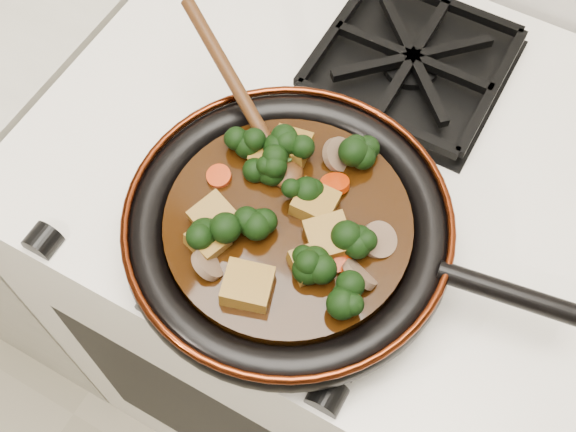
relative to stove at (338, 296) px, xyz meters
The scene contains 32 objects.
stove is the anchor object (origin of this frame).
burner_grate_front 0.48m from the stove, 90.00° to the right, with size 0.23×0.23×0.03m, color black, non-canonical shape.
burner_grate_back 0.48m from the stove, 90.00° to the left, with size 0.23×0.23×0.03m, color black, non-canonical shape.
skillet 0.52m from the stove, 94.38° to the right, with size 0.47×0.35×0.05m.
braising_sauce 0.52m from the stove, 95.14° to the right, with size 0.26×0.26×0.02m, color black.
tofu_cube_0 0.53m from the stove, 124.62° to the right, with size 0.04×0.04×0.02m, color brown.
tofu_cube_1 0.53m from the stove, 88.82° to the right, with size 0.04×0.04×0.02m, color brown.
tofu_cube_2 0.54m from the stove, 77.65° to the right, with size 0.04×0.04×0.02m, color brown.
tofu_cube_3 0.56m from the stove, 108.32° to the right, with size 0.03×0.04×0.02m, color brown.
tofu_cube_4 0.56m from the stove, 113.06° to the right, with size 0.04×0.04×0.02m, color brown.
tofu_cube_5 0.53m from the stove, 126.42° to the right, with size 0.04×0.03×0.02m, color brown.
tofu_cube_6 0.55m from the stove, 81.46° to the right, with size 0.03×0.03×0.02m, color brown.
tofu_cube_7 0.57m from the stove, 92.67° to the right, with size 0.04×0.05×0.02m, color brown.
broccoli_floret_0 0.54m from the stove, 133.27° to the right, with size 0.06×0.06×0.06m, color black, non-canonical shape.
broccoli_floret_1 0.56m from the stove, 79.79° to the right, with size 0.06×0.06×0.05m, color black, non-canonical shape.
broccoli_floret_2 0.56m from the stove, 69.74° to the right, with size 0.06×0.06×0.05m, color black, non-canonical shape.
broccoli_floret_3 0.54m from the stove, 68.19° to the right, with size 0.06×0.06×0.05m, color black, non-canonical shape.
broccoli_floret_4 0.53m from the stove, 116.90° to the right, with size 0.06×0.06×0.05m, color black, non-canonical shape.
broccoli_floret_5 0.52m from the stove, 74.90° to the right, with size 0.06×0.06×0.05m, color black, non-canonical shape.
broccoli_floret_6 0.53m from the stove, 117.27° to the right, with size 0.06×0.06×0.06m, color black, non-canonical shape.
broccoli_floret_7 0.53m from the stove, 98.37° to the right, with size 0.06×0.06×0.05m, color black, non-canonical shape.
broccoli_floret_8 0.55m from the stove, 103.34° to the right, with size 0.06×0.06×0.05m, color black, non-canonical shape.
broccoli_floret_9 0.56m from the stove, 108.89° to the right, with size 0.06×0.06×0.05m, color black, non-canonical shape.
carrot_coin_0 0.54m from the stove, 125.42° to the right, with size 0.03×0.03×0.01m, color #A62704.
carrot_coin_1 0.54m from the stove, 78.17° to the right, with size 0.03×0.03×0.01m, color #A62704.
carrot_coin_2 0.54m from the stove, 73.05° to the right, with size 0.03×0.03×0.01m, color #A62704.
carrot_coin_3 0.52m from the stove, 84.44° to the right, with size 0.03×0.03×0.01m, color #A62704.
mushroom_slice_0 0.52m from the stove, 93.90° to the right, with size 0.04×0.04×0.01m, color brown.
mushroom_slice_1 0.55m from the stove, 65.85° to the right, with size 0.04×0.04×0.01m, color brown.
mushroom_slice_2 0.57m from the stove, 103.69° to the right, with size 0.04×0.04×0.01m, color brown.
mushroom_slice_3 0.54m from the stove, 59.35° to the right, with size 0.04×0.04×0.01m, color brown.
wooden_spoon 0.55m from the stove, 142.91° to the right, with size 0.13×0.09×0.22m.
Camera 1 is at (0.16, 1.23, 1.61)m, focal length 45.00 mm.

